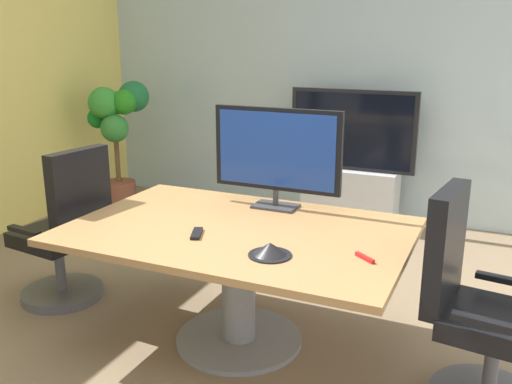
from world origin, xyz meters
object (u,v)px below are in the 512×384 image
Objects in this scene: conference_phone at (270,250)px; remote_control at (197,233)px; potted_plant at (118,127)px; office_chair_left at (66,239)px; conference_table at (238,256)px; tv_monitor at (277,152)px; office_chair_right at (476,319)px; wall_display_unit at (351,180)px.

conference_phone reaches higher than remote_control.
potted_plant reaches higher than remote_control.
potted_plant is (-1.00, 1.90, 0.42)m from office_chair_left.
conference_phone is (2.64, -2.21, -0.12)m from potted_plant.
conference_phone is (1.63, -0.32, 0.30)m from office_chair_left.
tv_monitor is at bearing 84.48° from conference_table.
office_chair_right is 4.12m from potted_plant.
office_chair_right is at bearing -28.22° from potted_plant.
remote_control is at bearing -106.92° from tv_monitor.
conference_table is 0.31m from remote_control.
office_chair_left is 2.77m from wall_display_unit.
office_chair_left is 1.56m from tv_monitor.
tv_monitor is at bearing 50.64° from remote_control.
potted_plant reaches higher than wall_display_unit.
office_chair_left is 4.95× the size of conference_phone.
potted_plant reaches higher than conference_phone.
potted_plant is 3.44m from conference_phone.
remote_control reaches higher than conference_table.
remote_control is at bearing -93.90° from wall_display_unit.
office_chair_right reaches higher than remote_control.
office_chair_right is 0.81× the size of potted_plant.
wall_display_unit is at bearing 12.84° from potted_plant.
office_chair_right is (1.30, -0.03, -0.10)m from conference_table.
office_chair_right reaches higher than conference_table.
conference_phone is at bearing -83.62° from wall_display_unit.
wall_display_unit is (0.02, 2.43, -0.11)m from conference_table.
office_chair_left is at bearing 96.93° from office_chair_right.
tv_monitor reaches higher than potted_plant.
remote_control is (-0.49, 0.11, -0.02)m from conference_phone.
remote_control is (-0.16, -0.20, 0.18)m from conference_table.
wall_display_unit is at bearing 96.38° from conference_phone.
wall_display_unit is 2.78m from conference_phone.
wall_display_unit is at bearing 63.66° from remote_control.
wall_display_unit is (1.33, 2.43, -0.01)m from office_chair_left.
wall_display_unit reaches higher than conference_phone.
tv_monitor reaches higher than office_chair_left.
potted_plant is at bearing 113.20° from remote_control.
office_chair_right is at bearing -1.53° from conference_table.
remote_control is at bearing 104.26° from office_chair_right.
conference_table is at bearing -90.52° from wall_display_unit.
tv_monitor is 0.89m from conference_phone.
office_chair_left is at bearing 147.37° from remote_control.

